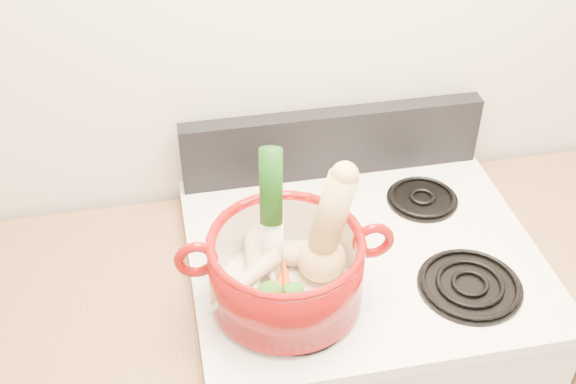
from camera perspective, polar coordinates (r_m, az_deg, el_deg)
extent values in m
cube|color=beige|center=(1.73, 3.46, 11.98)|extent=(3.50, 0.02, 2.60)
cube|color=silver|center=(2.01, 5.02, -14.79)|extent=(0.76, 0.65, 0.92)
cube|color=white|center=(1.66, 5.91, -4.88)|extent=(0.78, 0.67, 0.03)
cube|color=black|center=(1.82, 3.53, 3.91)|extent=(0.76, 0.05, 0.18)
cylinder|color=black|center=(1.50, 0.58, -9.33)|extent=(0.22, 0.22, 0.02)
cylinder|color=black|center=(1.59, 14.18, -7.08)|extent=(0.22, 0.22, 0.02)
cylinder|color=black|center=(1.71, -1.46, -2.01)|extent=(0.17, 0.17, 0.02)
cylinder|color=black|center=(1.80, 10.57, -0.45)|extent=(0.17, 0.17, 0.02)
cylinder|color=maroon|center=(1.46, -0.15, -6.11)|extent=(0.32, 0.32, 0.15)
torus|color=maroon|center=(1.41, -7.26, -5.32)|extent=(0.09, 0.02, 0.09)
torus|color=maroon|center=(1.45, 6.74, -3.84)|extent=(0.09, 0.02, 0.09)
cylinder|color=white|center=(1.43, -1.21, -1.69)|extent=(0.07, 0.11, 0.30)
ellipsoid|color=tan|center=(1.52, 0.70, -4.91)|extent=(0.09, 0.07, 0.05)
cone|color=beige|center=(1.48, -2.68, -6.25)|extent=(0.08, 0.26, 0.07)
cone|color=beige|center=(1.48, -2.87, -6.19)|extent=(0.14, 0.20, 0.06)
cone|color=beige|center=(1.50, -1.51, -5.21)|extent=(0.04, 0.18, 0.06)
cone|color=beige|center=(1.44, -3.67, -7.13)|extent=(0.18, 0.14, 0.06)
cone|color=#CF640A|center=(1.43, -0.68, -8.83)|extent=(0.08, 0.15, 0.04)
cone|color=orange|center=(1.44, -0.82, -8.17)|extent=(0.09, 0.17, 0.05)
cone|color=#C54A09|center=(1.43, -0.01, -7.83)|extent=(0.04, 0.16, 0.04)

